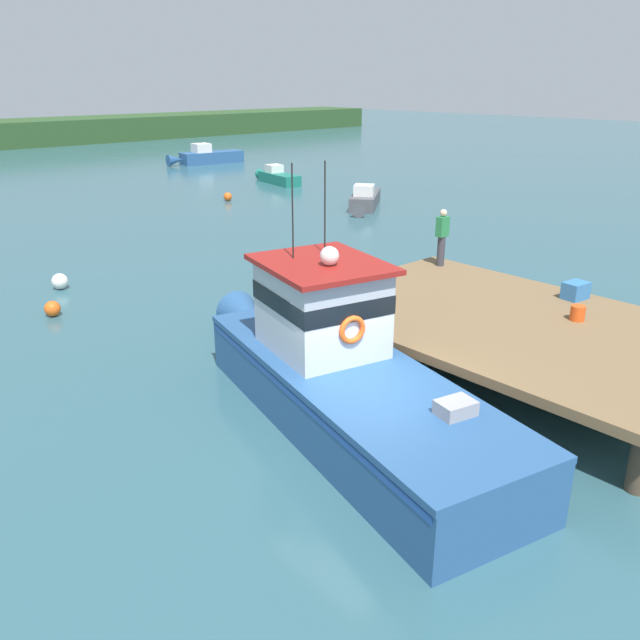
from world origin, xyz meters
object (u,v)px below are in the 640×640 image
at_px(mooring_buoy_channel_marker, 60,281).
at_px(mooring_buoy_spare_mooring, 228,197).
at_px(main_fishing_boat, 338,369).
at_px(moored_boat_mid_harbor, 277,177).
at_px(moored_boat_outer_mooring, 207,157).
at_px(moored_boat_off_the_point, 365,200).
at_px(crate_stack_mid_dock, 576,290).
at_px(bait_bucket, 578,313).
at_px(deckhand_by_the_boat, 442,236).
at_px(mooring_buoy_outer, 52,309).

xyz_separation_m(mooring_buoy_channel_marker, mooring_buoy_spare_mooring, (12.94, 9.40, -0.03)).
xyz_separation_m(main_fishing_boat, moored_boat_mid_harbor, (18.10, 24.36, -0.62)).
relative_size(moored_boat_outer_mooring, mooring_buoy_channel_marker, 12.27).
relative_size(moored_boat_off_the_point, mooring_buoy_channel_marker, 8.75).
height_order(crate_stack_mid_dock, moored_boat_mid_harbor, crate_stack_mid_dock).
distance_m(moored_boat_outer_mooring, moored_boat_mid_harbor, 11.77).
bearing_deg(moored_boat_off_the_point, crate_stack_mid_dock, -120.17).
relative_size(main_fishing_boat, bait_bucket, 29.28).
bearing_deg(crate_stack_mid_dock, mooring_buoy_channel_marker, 120.29).
height_order(deckhand_by_the_boat, moored_boat_off_the_point, deckhand_by_the_boat).
distance_m(moored_boat_off_the_point, mooring_buoy_channel_marker, 17.21).
height_order(mooring_buoy_channel_marker, mooring_buoy_spare_mooring, mooring_buoy_channel_marker).
relative_size(deckhand_by_the_boat, mooring_buoy_spare_mooring, 3.58).
bearing_deg(mooring_buoy_channel_marker, deckhand_by_the_boat, -49.87).
height_order(main_fishing_boat, moored_boat_off_the_point, main_fishing_boat).
xyz_separation_m(crate_stack_mid_dock, mooring_buoy_outer, (-8.77, 10.75, -1.19)).
bearing_deg(deckhand_by_the_boat, main_fishing_boat, -157.63).
bearing_deg(main_fishing_boat, mooring_buoy_outer, 101.55).
relative_size(moored_boat_outer_mooring, mooring_buoy_outer, 13.99).
bearing_deg(mooring_buoy_spare_mooring, mooring_buoy_channel_marker, -143.98).
height_order(moored_boat_outer_mooring, mooring_buoy_outer, moored_boat_outer_mooring).
bearing_deg(crate_stack_mid_dock, moored_boat_off_the_point, 59.83).
distance_m(moored_boat_off_the_point, mooring_buoy_spare_mooring, 7.60).
distance_m(crate_stack_mid_dock, mooring_buoy_spare_mooring, 23.12).
bearing_deg(mooring_buoy_channel_marker, mooring_buoy_spare_mooring, 36.02).
bearing_deg(bait_bucket, moored_boat_mid_harbor, 64.37).
relative_size(mooring_buoy_channel_marker, mooring_buoy_spare_mooring, 1.11).
height_order(bait_bucket, moored_boat_off_the_point, bait_bucket).
relative_size(main_fishing_boat, moored_boat_mid_harbor, 2.20).
height_order(moored_boat_mid_harbor, mooring_buoy_outer, moored_boat_mid_harbor).
height_order(crate_stack_mid_dock, mooring_buoy_spare_mooring, crate_stack_mid_dock).
height_order(deckhand_by_the_boat, moored_boat_mid_harbor, deckhand_by_the_boat).
distance_m(crate_stack_mid_dock, deckhand_by_the_boat, 4.12).
bearing_deg(mooring_buoy_outer, crate_stack_mid_dock, -50.80).
distance_m(mooring_buoy_outer, mooring_buoy_spare_mooring, 18.31).
bearing_deg(moored_boat_off_the_point, mooring_buoy_spare_mooring, 121.92).
xyz_separation_m(deckhand_by_the_boat, moored_boat_off_the_point, (9.36, 11.96, -1.64)).
bearing_deg(mooring_buoy_spare_mooring, crate_stack_mid_dock, -103.27).
distance_m(mooring_buoy_outer, mooring_buoy_channel_marker, 2.58).
bearing_deg(moored_boat_outer_mooring, bait_bucket, -111.49).
bearing_deg(main_fishing_boat, crate_stack_mid_dock, -10.53).
bearing_deg(moored_boat_outer_mooring, main_fishing_boat, -119.58).
relative_size(bait_bucket, deckhand_by_the_boat, 0.21).
bearing_deg(mooring_buoy_outer, deckhand_by_the_boat, -37.46).
height_order(moored_boat_outer_mooring, mooring_buoy_channel_marker, moored_boat_outer_mooring).
xyz_separation_m(crate_stack_mid_dock, moored_boat_off_the_point, (9.32, 16.03, -0.99)).
xyz_separation_m(main_fishing_boat, deckhand_by_the_boat, (6.79, 2.79, 1.05)).
bearing_deg(main_fishing_boat, mooring_buoy_spare_mooring, 60.23).
bearing_deg(mooring_buoy_channel_marker, moored_boat_off_the_point, 9.90).
bearing_deg(mooring_buoy_outer, mooring_buoy_channel_marker, 63.95).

